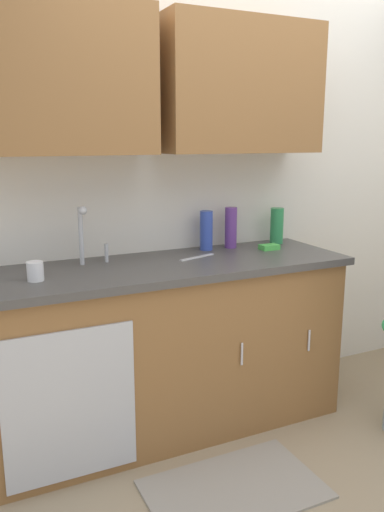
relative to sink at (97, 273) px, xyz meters
name	(u,v)px	position (x,y,z in m)	size (l,w,h in m)	color
ground_plane	(327,468)	(0.92, -0.71, -0.93)	(9.00, 9.00, 0.00)	#998466
kitchen_wall_with_uppers	(211,156)	(0.78, 0.29, 0.55)	(4.80, 0.44, 2.70)	silver
counter_cabinet	(167,350)	(0.37, -0.01, -0.48)	(1.90, 0.62, 0.90)	brown
countertop	(167,266)	(0.37, -0.01, -0.01)	(1.96, 0.66, 0.04)	#474442
sink	(97,273)	(0.00, 0.00, 0.00)	(0.50, 0.36, 0.35)	#B7BABF
floor_mat	(234,489)	(0.43, -0.66, -0.92)	(0.80, 0.50, 0.01)	gray
bottle_soap	(231,228)	(0.87, 0.19, 0.14)	(0.07, 0.07, 0.24)	#66388C
bottle_cleaner_spray	(206,231)	(0.71, 0.20, 0.13)	(0.07, 0.07, 0.23)	#334CB2
bottle_water_short	(277,226)	(1.19, 0.18, 0.12)	(0.08, 0.08, 0.22)	#2D8C4C
cup_by_sink	(35,271)	(-0.31, -0.07, 0.06)	(0.08, 0.08, 0.09)	white
knife_on_counter	(197,257)	(0.57, 0.03, 0.02)	(0.24, 0.02, 0.01)	silver
sponge	(269,247)	(1.05, 0.04, 0.03)	(0.11, 0.07, 0.03)	#4CBF4C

